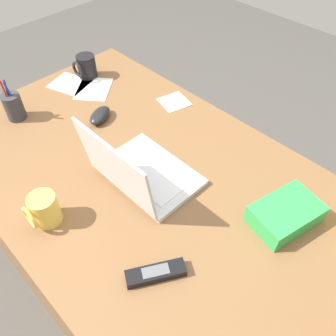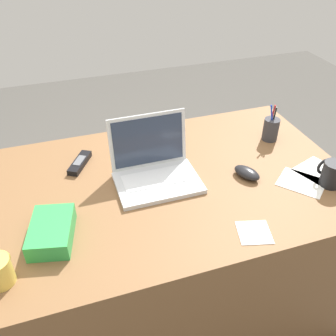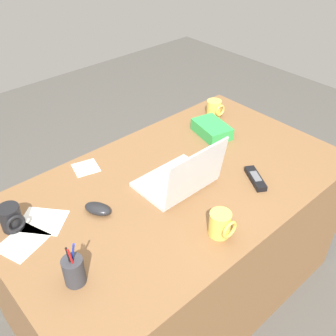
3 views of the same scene
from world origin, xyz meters
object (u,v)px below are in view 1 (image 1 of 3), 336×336
object	(u,v)px
cordless_phone	(156,273)
pen_holder	(14,106)
computer_mouse	(100,115)
coffee_mug_spare	(86,67)
coffee_mug_tall	(44,210)
laptop	(139,172)
snack_bag	(286,214)

from	to	relation	value
cordless_phone	pen_holder	distance (m)	0.86
computer_mouse	coffee_mug_spare	bearing A→B (deg)	-52.12
coffee_mug_tall	coffee_mug_spare	xyz separation A→B (m)	(0.55, -0.54, 0.00)
computer_mouse	laptop	bearing A→B (deg)	137.74
coffee_mug_spare	cordless_phone	distance (m)	1.00
computer_mouse	coffee_mug_tall	size ratio (longest dim) A/B	1.14
computer_mouse	snack_bag	xyz separation A→B (m)	(-0.76, -0.10, 0.01)
coffee_mug_tall	cordless_phone	bearing A→B (deg)	-162.86
laptop	pen_holder	world-z (taller)	laptop
snack_bag	laptop	bearing A→B (deg)	26.55
coffee_mug_spare	pen_holder	world-z (taller)	pen_holder
laptop	snack_bag	bearing A→B (deg)	-153.45
cordless_phone	pen_holder	size ratio (longest dim) A/B	0.91
pen_holder	snack_bag	size ratio (longest dim) A/B	0.87
snack_bag	cordless_phone	bearing A→B (deg)	70.44
coffee_mug_spare	snack_bag	distance (m)	1.04
coffee_mug_tall	snack_bag	size ratio (longest dim) A/B	0.50
laptop	snack_bag	world-z (taller)	laptop
computer_mouse	pen_holder	bearing A→B (deg)	17.97
snack_bag	coffee_mug_spare	bearing A→B (deg)	-2.33
coffee_mug_spare	snack_bag	world-z (taller)	coffee_mug_spare
cordless_phone	pen_holder	xyz separation A→B (m)	(0.86, -0.06, 0.04)
cordless_phone	snack_bag	bearing A→B (deg)	-109.56
laptop	coffee_mug_tall	distance (m)	0.30
pen_holder	coffee_mug_tall	bearing A→B (deg)	161.15
laptop	computer_mouse	world-z (taller)	laptop
laptop	coffee_mug_spare	size ratio (longest dim) A/B	3.20
pen_holder	laptop	bearing A→B (deg)	-168.52
laptop	coffee_mug_tall	bearing A→B (deg)	74.56
computer_mouse	pen_holder	size ratio (longest dim) A/B	0.66
pen_holder	coffee_mug_spare	bearing A→B (deg)	-82.69
coffee_mug_spare	snack_bag	xyz separation A→B (m)	(-1.04, 0.04, -0.02)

